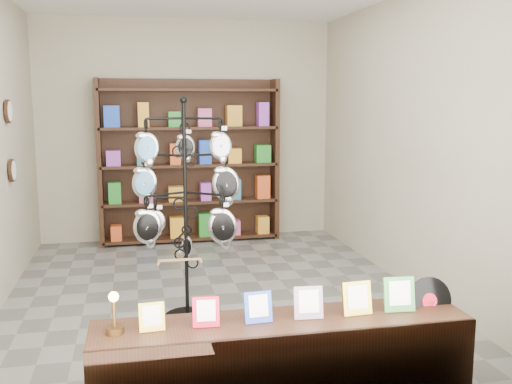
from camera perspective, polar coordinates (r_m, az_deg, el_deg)
The scene contains 6 objects.
ground at distance 5.78m, azimuth -4.11°, elevation -10.17°, with size 5.00×5.00×0.00m, color slate.
room_envelope at distance 5.46m, azimuth -4.33°, elevation 8.51°, with size 5.00×5.00×5.00m.
display_tree at distance 4.93m, azimuth -7.10°, elevation -0.07°, with size 0.99×0.91×1.94m.
front_shelf at distance 3.70m, azimuth 2.72°, elevation -16.74°, with size 2.33×0.50×0.82m.
back_shelving at distance 7.78m, azimuth -6.63°, elevation 2.57°, with size 2.42×0.36×2.20m.
wall_clocks at distance 6.33m, azimuth -23.37°, elevation 4.70°, with size 0.03×0.24×0.84m.
Camera 1 is at (-0.77, -5.40, 1.90)m, focal length 40.00 mm.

